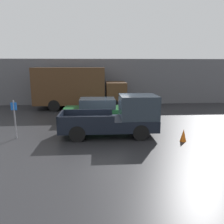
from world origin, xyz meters
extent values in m
plane|color=#232326|center=(0.00, 0.00, 0.00)|extent=(60.00, 60.00, 0.00)
cube|color=#56565B|center=(0.00, 9.13, 2.19)|extent=(28.00, 0.15, 4.38)
cube|color=black|center=(-0.06, -0.95, 0.67)|extent=(5.16, 1.91, 0.60)
cube|color=#28333D|center=(1.54, -0.95, 1.59)|extent=(1.96, 1.80, 1.24)
cube|color=black|center=(-1.22, -0.05, 1.14)|extent=(2.84, 0.10, 0.33)
cube|color=black|center=(-1.22, -1.86, 1.14)|extent=(2.84, 0.10, 0.33)
cube|color=black|center=(-2.59, -0.95, 1.14)|extent=(0.10, 1.91, 0.33)
cylinder|color=black|center=(1.54, -0.12, 0.41)|extent=(0.83, 0.26, 0.83)
cylinder|color=black|center=(1.54, -1.79, 0.41)|extent=(0.83, 0.26, 0.83)
cylinder|color=black|center=(-1.66, -0.12, 0.41)|extent=(0.83, 0.26, 0.83)
cylinder|color=black|center=(-1.66, -1.79, 0.41)|extent=(0.83, 0.26, 0.83)
cube|color=#1E592D|center=(-0.77, 2.32, 0.61)|extent=(4.30, 1.93, 0.67)
cube|color=#28333D|center=(-0.64, 2.32, 1.26)|extent=(2.36, 1.70, 0.63)
cylinder|color=black|center=(0.56, 3.19, 0.32)|extent=(0.64, 0.22, 0.64)
cylinder|color=black|center=(0.56, 1.46, 0.32)|extent=(0.64, 0.22, 0.64)
cylinder|color=black|center=(-2.11, 3.19, 0.32)|extent=(0.64, 0.22, 0.64)
cylinder|color=black|center=(-2.11, 1.46, 0.32)|extent=(0.64, 0.22, 0.64)
cube|color=#472D19|center=(1.00, 6.99, 1.39)|extent=(1.74, 2.36, 1.87)
cube|color=#472D19|center=(-3.03, 6.99, 2.02)|extent=(6.01, 2.48, 3.13)
cylinder|color=black|center=(0.68, 8.10, 0.48)|extent=(0.96, 0.30, 0.96)
cylinder|color=black|center=(0.68, 5.88, 0.48)|extent=(0.96, 0.30, 0.96)
cylinder|color=black|center=(-4.26, 8.10, 0.48)|extent=(0.96, 0.30, 0.96)
cylinder|color=black|center=(-4.26, 5.88, 0.48)|extent=(0.96, 0.30, 0.96)
cylinder|color=gray|center=(-4.89, -1.08, 1.01)|extent=(0.07, 0.07, 2.02)
cube|color=blue|center=(-4.89, -1.10, 1.72)|extent=(0.30, 0.02, 0.40)
cone|color=orange|center=(3.65, -2.09, 0.31)|extent=(0.32, 0.32, 0.63)
camera|label=1|loc=(-0.62, -12.31, 3.73)|focal=35.00mm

